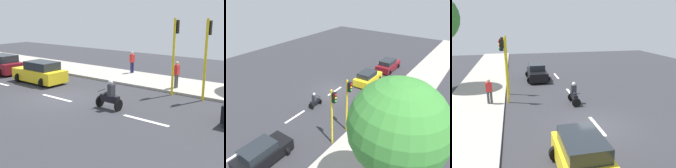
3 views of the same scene
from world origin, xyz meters
TOP-DOWN VIEW (x-y plane):
  - ground_plane at (0.00, 0.00)m, footprint 40.00×60.00m
  - sidewalk at (7.00, 0.00)m, footprint 4.00×60.00m
  - lane_stripe_far_north at (0.00, -12.00)m, footprint 0.20×2.40m
  - lane_stripe_north at (0.00, -6.00)m, footprint 0.20×2.40m
  - lane_stripe_mid at (0.00, 0.00)m, footprint 0.20×2.40m
  - car_black at (2.11, -10.96)m, footprint 2.12×3.88m
  - car_yellow_cab at (1.96, 3.88)m, footprint 2.19×3.96m
  - motorcycle at (0.33, -3.64)m, footprint 0.60×1.30m
  - pedestrian_by_tree at (5.94, -4.52)m, footprint 0.40×0.24m
  - traffic_light_corner at (4.85, -4.86)m, footprint 0.49×0.24m
  - traffic_light_midblock at (4.85, -6.77)m, footprint 0.49×0.24m

SIDE VIEW (x-z plane):
  - ground_plane at x=0.00m, z-range -0.10..0.00m
  - lane_stripe_far_north at x=0.00m, z-range 0.00..0.01m
  - lane_stripe_north at x=0.00m, z-range 0.00..0.01m
  - lane_stripe_mid at x=0.00m, z-range 0.00..0.01m
  - sidewalk at x=7.00m, z-range 0.00..0.15m
  - motorcycle at x=0.33m, z-range -0.12..1.41m
  - car_black at x=2.11m, z-range -0.05..1.47m
  - car_yellow_cab at x=1.96m, z-range -0.05..1.47m
  - pedestrian_by_tree at x=5.94m, z-range 0.21..1.90m
  - traffic_light_corner at x=4.85m, z-range 0.68..5.18m
  - traffic_light_midblock at x=4.85m, z-range 0.68..5.18m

